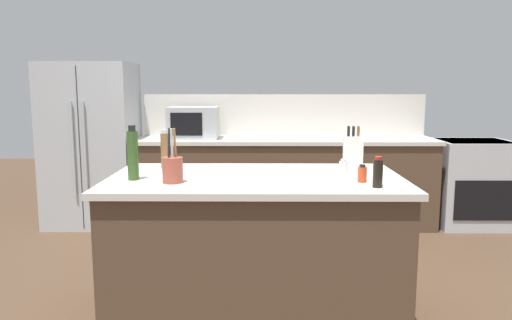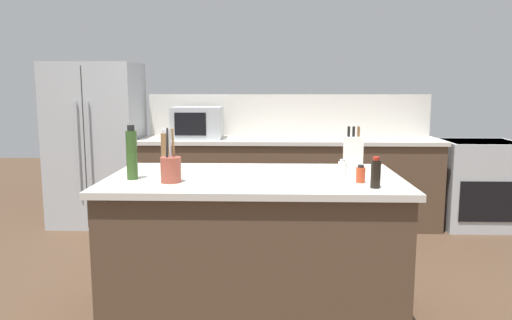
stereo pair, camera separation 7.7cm
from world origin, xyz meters
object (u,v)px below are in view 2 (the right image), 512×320
Objects in this scene: refrigerator at (97,144)px; utensil_crock at (171,168)px; microwave at (197,123)px; pepper_grinder at (165,150)px; salt_shaker at (342,169)px; olive_oil_bottle at (132,154)px; spice_jar_paprika at (361,174)px; soy_sauce_bottle at (376,173)px; knife_block at (353,152)px; range_oven at (478,184)px.

refrigerator is 5.42× the size of utensil_crock.
microwave is 1.90m from pepper_grinder.
olive_oil_bottle reaches higher than salt_shaker.
salt_shaker is 1.21m from pepper_grinder.
microwave is at bearing 118.76° from spice_jar_paprika.
soy_sauce_bottle reaches higher than spice_jar_paprika.
refrigerator reaches higher than pepper_grinder.
refrigerator reaches higher than knife_block.
microwave is at bearing 180.00° from range_oven.
microwave reaches higher than utensil_crock.
spice_jar_paprika reaches higher than range_oven.
pepper_grinder is at bearing -88.31° from microwave.
soy_sauce_bottle is (1.36, -2.53, -0.09)m from microwave.
microwave is 1.95× the size of pepper_grinder.
salt_shaker is 1.29m from olive_oil_bottle.
range_oven is 3.72m from utensil_crock.
refrigerator reaches higher than utensil_crock.
knife_block is 1.28m from pepper_grinder.
olive_oil_bottle is at bearing -142.64° from range_oven.
refrigerator is 3.24m from salt_shaker.
soy_sauce_bottle is (0.02, -0.63, -0.03)m from knife_block.
salt_shaker is 0.33× the size of olive_oil_bottle.
microwave is 2.99× the size of soy_sauce_bottle.
microwave is (-2.98, 0.00, 0.64)m from range_oven.
soy_sauce_bottle reaches higher than range_oven.
microwave is 2.72m from spice_jar_paprika.
salt_shaker is at bearing -60.72° from microwave.
soy_sauce_bottle is at bearing -82.02° from knife_block.
utensil_crock is 3.06× the size of spice_jar_paprika.
refrigerator is 3.58m from soy_sauce_bottle.
salt_shaker is 1.04× the size of spice_jar_paprika.
knife_block is (1.34, -1.90, -0.05)m from microwave.
knife_block is at bearing -54.91° from microwave.
olive_oil_bottle reaches higher than range_oven.
utensil_crock reaches higher than range_oven.
salt_shaker is 0.40× the size of pepper_grinder.
refrigerator is at bearing 117.95° from utensil_crock.
olive_oil_bottle reaches higher than utensil_crock.
spice_jar_paprika is (0.08, -0.19, -0.00)m from salt_shaker.
soy_sauce_bottle is at bearing -46.28° from refrigerator.
microwave is (1.11, -0.05, 0.24)m from refrigerator.
pepper_grinder is (-1.17, 0.29, 0.08)m from salt_shaker.
soy_sauce_bottle is at bearing -68.52° from salt_shaker.
microwave is 4.98× the size of spice_jar_paprika.
microwave is at bearing 88.61° from olive_oil_bottle.
soy_sauce_bottle is 1.67× the size of spice_jar_paprika.
knife_block is 1.25m from utensil_crock.
knife_block is 0.48m from spice_jar_paprika.
olive_oil_bottle is at bearing 171.45° from soy_sauce_bottle.
range_oven is 8.79× the size of spice_jar_paprika.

